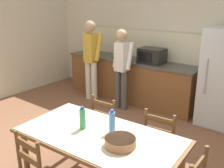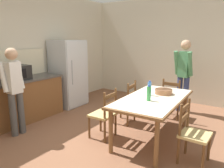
% 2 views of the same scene
% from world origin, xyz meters
% --- Properties ---
extents(ground_plane, '(8.32, 8.32, 0.00)m').
position_xyz_m(ground_plane, '(0.00, 0.00, 0.00)').
color(ground_plane, brown).
extents(wall_back, '(6.52, 0.12, 2.90)m').
position_xyz_m(wall_back, '(0.00, 2.66, 1.45)').
color(wall_back, beige).
rests_on(wall_back, ground).
extents(kitchen_counter, '(3.06, 0.66, 0.93)m').
position_xyz_m(kitchen_counter, '(-0.86, 2.23, 0.47)').
color(kitchen_counter, brown).
rests_on(kitchen_counter, ground).
extents(counter_splashback, '(3.02, 0.03, 0.60)m').
position_xyz_m(counter_splashback, '(-0.85, 2.54, 1.23)').
color(counter_splashback, beige).
rests_on(counter_splashback, kitchen_counter).
extents(microwave, '(0.50, 0.39, 0.30)m').
position_xyz_m(microwave, '(-0.32, 2.21, 1.08)').
color(microwave, black).
rests_on(microwave, kitchen_counter).
extents(paper_bag, '(0.24, 0.16, 0.36)m').
position_xyz_m(paper_bag, '(-1.12, 2.20, 1.11)').
color(paper_bag, tan).
rests_on(paper_bag, kitchen_counter).
extents(dining_table, '(1.89, 1.04, 0.77)m').
position_xyz_m(dining_table, '(0.57, -0.49, 0.69)').
color(dining_table, brown).
rests_on(dining_table, ground).
extents(bottle_near_centre, '(0.07, 0.07, 0.27)m').
position_xyz_m(bottle_near_centre, '(0.33, -0.50, 0.90)').
color(bottle_near_centre, green).
rests_on(bottle_near_centre, dining_table).
extents(bottle_off_centre, '(0.07, 0.07, 0.27)m').
position_xyz_m(bottle_off_centre, '(0.65, -0.37, 0.90)').
color(bottle_off_centre, '#4C8ED6').
rests_on(bottle_off_centre, dining_table).
extents(serving_bowl, '(0.32, 0.32, 0.09)m').
position_xyz_m(serving_bowl, '(0.89, -0.55, 0.82)').
color(serving_bowl, '#9E6642').
rests_on(serving_bowl, dining_table).
extents(chair_side_far_left, '(0.43, 0.42, 0.91)m').
position_xyz_m(chair_side_far_left, '(0.11, 0.26, 0.44)').
color(chair_side_far_left, brown).
rests_on(chair_side_far_left, ground).
extents(chair_side_far_right, '(0.45, 0.44, 0.91)m').
position_xyz_m(chair_side_far_right, '(0.94, 0.30, 0.44)').
color(chair_side_far_right, brown).
rests_on(chair_side_far_right, ground).
extents(person_at_sink, '(0.44, 0.30, 1.75)m').
position_xyz_m(person_at_sink, '(-1.53, 1.71, 0.98)').
color(person_at_sink, silver).
rests_on(person_at_sink, ground).
extents(person_at_counter, '(0.41, 0.28, 1.63)m').
position_xyz_m(person_at_counter, '(-0.70, 1.69, 0.92)').
color(person_at_counter, '#4C4C4C').
rests_on(person_at_counter, ground).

